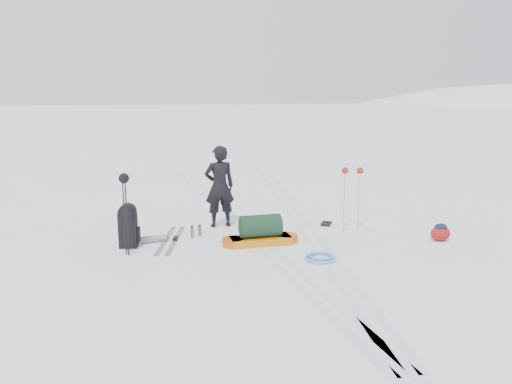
# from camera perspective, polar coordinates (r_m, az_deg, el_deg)

# --- Properties ---
(ground) EXTENTS (200.00, 200.00, 0.00)m
(ground) POSITION_cam_1_polar(r_m,az_deg,el_deg) (9.71, 0.18, -5.63)
(ground) COLOR white
(ground) RESTS_ON ground
(ski_tracks) EXTENTS (3.38, 17.97, 0.01)m
(ski_tracks) POSITION_cam_1_polar(r_m,az_deg,el_deg) (10.67, 2.25, -4.04)
(ski_tracks) COLOR silver
(ski_tracks) RESTS_ON ground
(skier) EXTENTS (0.66, 0.45, 1.74)m
(skier) POSITION_cam_1_polar(r_m,az_deg,el_deg) (10.58, -4.20, 0.63)
(skier) COLOR black
(skier) RESTS_ON ground
(pulk_sled) EXTENTS (1.49, 0.50, 0.57)m
(pulk_sled) POSITION_cam_1_polar(r_m,az_deg,el_deg) (9.48, 0.51, -4.69)
(pulk_sled) COLOR #CC750C
(pulk_sled) RESTS_ON ground
(expedition_rucksack) EXTENTS (0.90, 0.43, 0.83)m
(expedition_rucksack) POSITION_cam_1_polar(r_m,az_deg,el_deg) (9.56, -14.06, -3.88)
(expedition_rucksack) COLOR black
(expedition_rucksack) RESTS_ON ground
(ski_poles_black) EXTENTS (0.18, 0.19, 1.47)m
(ski_poles_black) POSITION_cam_1_polar(r_m,az_deg,el_deg) (8.92, -14.81, 0.41)
(ski_poles_black) COLOR black
(ski_poles_black) RESTS_ON ground
(ski_poles_silver) EXTENTS (0.42, 0.22, 1.36)m
(ski_poles_silver) POSITION_cam_1_polar(r_m,az_deg,el_deg) (10.22, 10.95, 1.57)
(ski_poles_silver) COLOR silver
(ski_poles_silver) RESTS_ON ground
(touring_skis_grey) EXTENTS (0.73, 1.92, 0.07)m
(touring_skis_grey) POSITION_cam_1_polar(r_m,az_deg,el_deg) (9.89, -9.75, -5.39)
(touring_skis_grey) COLOR gray
(touring_skis_grey) RESTS_ON ground
(touring_skis_white) EXTENTS (1.86, 1.33, 0.07)m
(touring_skis_white) POSITION_cam_1_polar(r_m,az_deg,el_deg) (10.89, 8.03, -3.75)
(touring_skis_white) COLOR silver
(touring_skis_white) RESTS_ON ground
(rope_coil) EXTENTS (0.58, 0.58, 0.07)m
(rope_coil) POSITION_cam_1_polar(r_m,az_deg,el_deg) (8.75, 7.37, -7.44)
(rope_coil) COLOR #59A8D9
(rope_coil) RESTS_ON ground
(small_daypack) EXTENTS (0.50, 0.48, 0.34)m
(small_daypack) POSITION_cam_1_polar(r_m,az_deg,el_deg) (10.34, 20.33, -4.34)
(small_daypack) COLOR maroon
(small_daypack) RESTS_ON ground
(thermos_pair) EXTENTS (0.24, 0.16, 0.24)m
(thermos_pair) POSITION_cam_1_polar(r_m,az_deg,el_deg) (10.04, -6.90, -4.46)
(thermos_pair) COLOR #5B5D63
(thermos_pair) RESTS_ON ground
(stuff_sack) EXTENTS (0.42, 0.34, 0.25)m
(stuff_sack) POSITION_cam_1_polar(r_m,az_deg,el_deg) (10.14, 0.30, -4.17)
(stuff_sack) COLOR black
(stuff_sack) RESTS_ON ground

